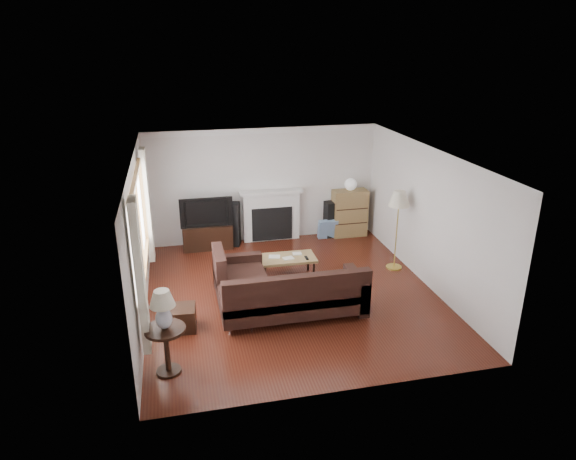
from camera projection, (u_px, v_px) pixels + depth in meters
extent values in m
cube|color=#4B1B10|center=(292.00, 294.00, 9.12)|extent=(5.10, 5.60, 0.04)
cube|color=white|center=(292.00, 155.00, 8.23)|extent=(5.10, 5.60, 0.04)
cube|color=silver|center=(263.00, 185.00, 11.18)|extent=(5.00, 0.04, 2.50)
cube|color=silver|center=(344.00, 305.00, 6.17)|extent=(5.00, 0.04, 2.50)
cube|color=silver|center=(139.00, 240.00, 8.16)|extent=(0.04, 5.50, 2.50)
cube|color=silver|center=(428.00, 217.00, 9.19)|extent=(0.04, 5.50, 2.50)
cube|color=brown|center=(140.00, 226.00, 7.88)|extent=(0.12, 2.74, 1.54)
cube|color=white|center=(140.00, 277.00, 6.56)|extent=(0.10, 0.35, 2.10)
cube|color=white|center=(147.00, 206.00, 9.33)|extent=(0.10, 0.35, 2.10)
cube|color=white|center=(271.00, 215.00, 11.35)|extent=(1.40, 0.26, 1.15)
cube|color=black|center=(207.00, 236.00, 11.02)|extent=(1.05, 0.47, 0.53)
imported|color=black|center=(206.00, 211.00, 10.82)|extent=(1.10, 0.14, 0.64)
cube|color=black|center=(233.00, 224.00, 11.11)|extent=(0.34, 0.38, 0.95)
cube|color=black|center=(330.00, 219.00, 11.61)|extent=(0.26, 0.30, 0.82)
cube|color=olive|center=(349.00, 213.00, 11.64)|extent=(0.78, 0.37, 1.07)
sphere|color=white|center=(351.00, 184.00, 11.40)|extent=(0.27, 0.27, 0.27)
cube|color=black|center=(293.00, 293.00, 8.27)|extent=(2.54, 1.85, 0.82)
cube|color=olive|center=(287.00, 267.00, 9.69)|extent=(1.06, 0.60, 0.41)
cube|color=black|center=(182.00, 318.00, 7.97)|extent=(0.47, 0.47, 0.37)
cube|color=gold|center=(397.00, 230.00, 9.86)|extent=(0.42, 0.42, 1.58)
cube|color=black|center=(167.00, 350.00, 6.87)|extent=(0.55, 0.55, 0.68)
cube|color=silver|center=(163.00, 310.00, 6.66)|extent=(0.34, 0.34, 0.54)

